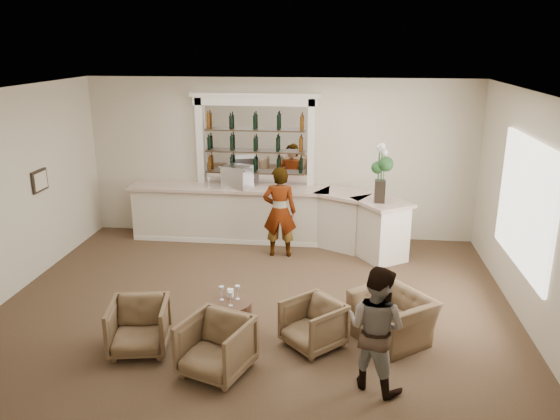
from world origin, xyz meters
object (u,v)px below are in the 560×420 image
object	(u,v)px
bar_counter	(269,216)
sommelier	(280,212)
armchair_far	(392,317)
armchair_right	(313,324)
flower_vase	(381,169)
espresso_machine	(237,177)
armchair_left	(139,326)
cocktail_table	(230,317)
armchair_center	(216,346)
guest	(376,328)

from	to	relation	value
bar_counter	sommelier	xyz separation A→B (m)	(0.30, -0.68, 0.31)
bar_counter	armchair_far	distance (m)	4.24
armchair_right	armchair_far	bearing A→B (deg)	62.43
bar_counter	flower_vase	bearing A→B (deg)	-17.96
bar_counter	espresso_machine	xyz separation A→B (m)	(-0.64, 0.02, 0.79)
sommelier	flower_vase	world-z (taller)	flower_vase
flower_vase	armchair_left	bearing A→B (deg)	-132.71
bar_counter	cocktail_table	bearing A→B (deg)	-90.84
armchair_center	armchair_far	xyz separation A→B (m)	(2.24, 1.08, -0.04)
sommelier	armchair_right	world-z (taller)	sommelier
armchair_right	flower_vase	bearing A→B (deg)	118.38
sommelier	cocktail_table	bearing A→B (deg)	81.14
espresso_machine	bar_counter	bearing A→B (deg)	18.66
armchair_left	flower_vase	bearing A→B (deg)	36.75
armchair_left	flower_vase	xyz separation A→B (m)	(3.32, 3.60, 1.41)
armchair_right	guest	bearing A→B (deg)	-0.42
sommelier	guest	size ratio (longest dim) A/B	1.14
armchair_right	cocktail_table	bearing A→B (deg)	-143.58
sommelier	armchair_right	bearing A→B (deg)	102.10
sommelier	armchair_right	distance (m)	3.40
armchair_left	espresso_machine	size ratio (longest dim) A/B	1.49
cocktail_table	armchair_center	world-z (taller)	armchair_center
armchair_far	armchair_center	bearing A→B (deg)	-102.41
guest	armchair_far	xyz separation A→B (m)	(0.30, 1.13, -0.45)
cocktail_table	guest	size ratio (longest dim) A/B	0.40
sommelier	flower_vase	size ratio (longest dim) A/B	1.60
cocktail_table	flower_vase	distance (m)	4.04
bar_counter	espresso_machine	size ratio (longest dim) A/B	11.04
sommelier	armchair_right	size ratio (longest dim) A/B	2.45
armchair_center	armchair_left	bearing A→B (deg)	-178.77
armchair_right	espresso_machine	world-z (taller)	espresso_machine
armchair_right	armchair_far	distance (m)	1.12
espresso_machine	armchair_center	bearing A→B (deg)	-62.49
bar_counter	armchair_right	bearing A→B (deg)	-73.95
cocktail_table	armchair_center	bearing A→B (deg)	-88.81
armchair_left	flower_vase	distance (m)	5.10
sommelier	armchair_far	xyz separation A→B (m)	(1.91, -2.93, -0.55)
armchair_right	armchair_far	world-z (taller)	armchair_right
bar_counter	espresso_machine	world-z (taller)	espresso_machine
cocktail_table	flower_vase	bearing A→B (deg)	53.93
armchair_left	cocktail_table	bearing A→B (deg)	16.48
bar_counter	cocktail_table	distance (m)	3.74
armchair_far	flower_vase	size ratio (longest dim) A/B	0.91
cocktail_table	guest	world-z (taller)	guest
armchair_far	guest	bearing A→B (deg)	-53.16
sommelier	armchair_center	distance (m)	4.05
armchair_center	guest	bearing A→B (deg)	18.53
cocktail_table	guest	bearing A→B (deg)	-27.30
espresso_machine	flower_vase	world-z (taller)	flower_vase
sommelier	espresso_machine	world-z (taller)	sommelier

